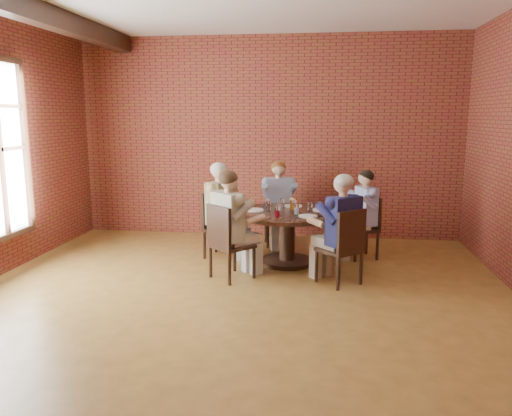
# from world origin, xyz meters

# --- Properties ---
(floor) EXTENTS (7.00, 7.00, 0.00)m
(floor) POSITION_xyz_m (0.00, 0.00, 0.00)
(floor) COLOR olive
(floor) RESTS_ON ground
(wall_back) EXTENTS (7.00, 0.00, 7.00)m
(wall_back) POSITION_xyz_m (0.00, 3.50, 1.70)
(wall_back) COLOR maroon
(wall_back) RESTS_ON ground
(wall_front) EXTENTS (7.00, 0.00, 7.00)m
(wall_front) POSITION_xyz_m (0.00, -3.50, 1.70)
(wall_front) COLOR maroon
(wall_front) RESTS_ON ground
(dining_table) EXTENTS (1.49, 1.49, 0.75)m
(dining_table) POSITION_xyz_m (0.47, 1.83, 0.53)
(dining_table) COLOR black
(dining_table) RESTS_ON floor
(chair_a) EXTENTS (0.53, 0.53, 0.92)m
(chair_a) POSITION_xyz_m (1.61, 2.29, 0.50)
(chair_a) COLOR black
(chair_a) RESTS_ON floor
(diner_a) EXTENTS (0.77, 0.70, 1.30)m
(diner_a) POSITION_xyz_m (1.53, 2.26, 0.65)
(diner_a) COLOR #3F52A4
(diner_a) RESTS_ON floor
(chair_b) EXTENTS (0.52, 0.52, 0.95)m
(chair_b) POSITION_xyz_m (0.24, 2.92, 0.51)
(chair_b) COLOR black
(chair_b) RESTS_ON floor
(diner_b) EXTENTS (0.67, 0.76, 1.36)m
(diner_b) POSITION_xyz_m (0.26, 2.83, 0.68)
(diner_b) COLOR gray
(diner_b) RESTS_ON floor
(chair_c) EXTENTS (0.55, 0.55, 0.98)m
(chair_c) POSITION_xyz_m (-0.60, 2.07, 0.52)
(chair_c) COLOR black
(chair_c) RESTS_ON floor
(diner_c) EXTENTS (0.81, 0.71, 1.40)m
(diner_c) POSITION_xyz_m (-0.51, 2.05, 0.70)
(diner_c) COLOR brown
(diner_c) RESTS_ON floor
(chair_d) EXTENTS (0.65, 0.65, 0.98)m
(chair_d) POSITION_xyz_m (-0.26, 1.02, 0.52)
(chair_d) COLOR black
(chair_d) RESTS_ON floor
(diner_d) EXTENTS (0.89, 0.90, 1.40)m
(diner_d) POSITION_xyz_m (-0.19, 1.09, 0.70)
(diner_d) COLOR tan
(diner_d) RESTS_ON floor
(chair_e) EXTENTS (0.64, 0.64, 0.96)m
(chair_e) POSITION_xyz_m (1.23, 0.99, 0.52)
(chair_e) COLOR black
(chair_e) RESTS_ON floor
(diner_e) EXTENTS (0.87, 0.88, 1.38)m
(diner_e) POSITION_xyz_m (1.17, 1.06, 0.69)
(diner_e) COLOR #171941
(diner_e) RESTS_ON floor
(plate_a) EXTENTS (0.26, 0.26, 0.01)m
(plate_a) POSITION_xyz_m (0.95, 2.00, 0.76)
(plate_a) COLOR white
(plate_a) RESTS_ON dining_table
(plate_b) EXTENTS (0.26, 0.26, 0.01)m
(plate_b) POSITION_xyz_m (0.52, 2.26, 0.76)
(plate_b) COLOR white
(plate_b) RESTS_ON dining_table
(plate_c) EXTENTS (0.26, 0.26, 0.01)m
(plate_c) POSITION_xyz_m (-0.01, 1.88, 0.76)
(plate_c) COLOR white
(plate_c) RESTS_ON dining_table
(plate_d) EXTENTS (0.26, 0.26, 0.01)m
(plate_d) POSITION_xyz_m (0.76, 1.52, 0.76)
(plate_d) COLOR white
(plate_d) RESTS_ON dining_table
(glass_a) EXTENTS (0.07, 0.07, 0.14)m
(glass_a) POSITION_xyz_m (0.78, 1.89, 0.82)
(glass_a) COLOR white
(glass_a) RESTS_ON dining_table
(glass_b) EXTENTS (0.07, 0.07, 0.14)m
(glass_b) POSITION_xyz_m (0.53, 1.98, 0.82)
(glass_b) COLOR white
(glass_b) RESTS_ON dining_table
(glass_c) EXTENTS (0.07, 0.07, 0.14)m
(glass_c) POSITION_xyz_m (0.37, 2.11, 0.82)
(glass_c) COLOR white
(glass_c) RESTS_ON dining_table
(glass_d) EXTENTS (0.07, 0.07, 0.14)m
(glass_d) POSITION_xyz_m (0.36, 1.86, 0.82)
(glass_d) COLOR white
(glass_d) RESTS_ON dining_table
(glass_e) EXTENTS (0.07, 0.07, 0.14)m
(glass_e) POSITION_xyz_m (0.20, 1.82, 0.82)
(glass_e) COLOR white
(glass_e) RESTS_ON dining_table
(glass_f) EXTENTS (0.07, 0.07, 0.14)m
(glass_f) POSITION_xyz_m (0.36, 1.44, 0.82)
(glass_f) COLOR white
(glass_f) RESTS_ON dining_table
(glass_g) EXTENTS (0.07, 0.07, 0.14)m
(glass_g) POSITION_xyz_m (0.60, 1.67, 0.82)
(glass_g) COLOR white
(glass_g) RESTS_ON dining_table
(smartphone) EXTENTS (0.12, 0.16, 0.01)m
(smartphone) POSITION_xyz_m (0.90, 1.62, 0.75)
(smartphone) COLOR black
(smartphone) RESTS_ON dining_table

